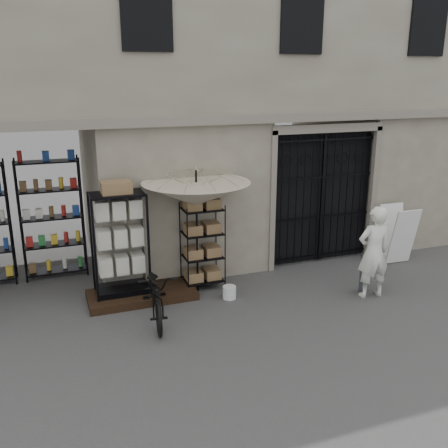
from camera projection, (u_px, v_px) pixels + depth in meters
name	position (u px, v px, depth m)	size (l,w,h in m)	color
ground	(293.00, 313.00, 8.85)	(80.00, 80.00, 0.00)	black
main_building	(217.00, 55.00, 11.16)	(14.00, 4.00, 9.00)	gray
shop_recess	(16.00, 216.00, 9.45)	(3.00, 1.70, 3.00)	black
shop_shelving	(15.00, 222.00, 9.96)	(2.70, 0.50, 2.50)	black
iron_gate	(318.00, 196.00, 11.05)	(2.50, 0.21, 3.00)	black
step_platform	(142.00, 295.00, 9.43)	(2.00, 0.90, 0.15)	black
display_cabinet	(120.00, 249.00, 9.14)	(1.05, 0.76, 2.06)	black
wire_rack	(202.00, 247.00, 9.74)	(0.79, 0.60, 1.71)	black
market_umbrella	(196.00, 187.00, 9.20)	(2.35, 2.37, 2.88)	black
white_bucket	(229.00, 292.00, 9.42)	(0.25, 0.25, 0.24)	silver
bicycle	(157.00, 319.00, 8.66)	(0.63, 0.95, 1.81)	black
steel_bollard	(364.00, 273.00, 9.62)	(0.15, 0.15, 0.80)	#545960
shopkeeper	(370.00, 296.00, 9.57)	(0.65, 1.78, 0.42)	silver
easel_sign	(398.00, 234.00, 11.12)	(0.62, 0.71, 1.27)	silver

